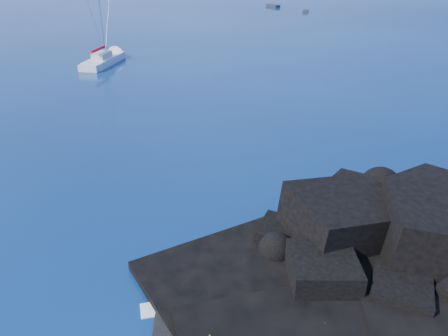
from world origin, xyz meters
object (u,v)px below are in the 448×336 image
(sunbather, at_px, (314,326))
(sailboat, at_px, (105,64))
(distant_boat_b, at_px, (305,12))
(distant_boat_a, at_px, (273,7))

(sunbather, bearing_deg, sailboat, 106.79)
(sailboat, xyz_separation_m, distant_boat_b, (47.65, 55.86, 0.00))
(distant_boat_b, bearing_deg, sunbather, -86.89)
(sailboat, height_order, distant_boat_b, sailboat)
(distant_boat_a, xyz_separation_m, distant_boat_b, (5.54, -13.81, 0.00))
(sunbather, relative_size, distant_boat_b, 0.42)
(distant_boat_a, distance_m, distant_boat_b, 14.88)
(sailboat, bearing_deg, distant_boat_b, 68.31)
(sailboat, bearing_deg, distant_boat_a, 77.63)
(sailboat, height_order, distant_boat_a, sailboat)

